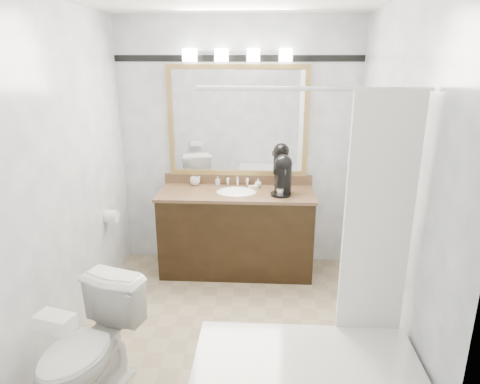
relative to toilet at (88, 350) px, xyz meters
name	(u,v)px	position (x,y,z in m)	size (l,w,h in m)	color
room	(227,182)	(0.81, 0.80, 0.87)	(2.42, 2.62, 2.52)	tan
vanity	(236,230)	(0.81, 1.82, 0.06)	(1.53, 0.58, 0.97)	black
mirror	(238,121)	(0.81, 2.08, 1.12)	(1.40, 0.04, 1.10)	tan
vanity_light_bar	(237,55)	(0.81, 2.03, 1.75)	(1.02, 0.14, 0.12)	silver
accent_stripe	(238,58)	(0.81, 2.09, 1.72)	(2.40, 0.01, 0.06)	black
bathtub	(309,384)	(1.36, -0.10, -0.10)	(1.30, 0.75, 1.96)	white
tp_roll	(112,216)	(-0.33, 1.46, 0.32)	(0.12, 0.12, 0.11)	white
toilet	(88,350)	(0.00, 0.00, 0.00)	(0.43, 0.75, 0.76)	white
tissue_box	(55,322)	(0.00, -0.32, 0.42)	(0.20, 0.11, 0.08)	white
coffee_maker	(283,174)	(1.25, 1.78, 0.66)	(0.20, 0.25, 0.38)	black
cup_left	(195,181)	(0.36, 2.02, 0.51)	(0.10, 0.10, 0.08)	white
cup_right	(196,181)	(0.37, 2.03, 0.51)	(0.09, 0.09, 0.09)	white
soap_bottle_a	(218,181)	(0.60, 2.03, 0.51)	(0.04, 0.04, 0.09)	white
soap_bottle_b	(258,183)	(1.02, 1.98, 0.51)	(0.07, 0.07, 0.09)	white
soap_bar	(253,187)	(0.97, 1.93, 0.48)	(0.09, 0.06, 0.03)	beige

